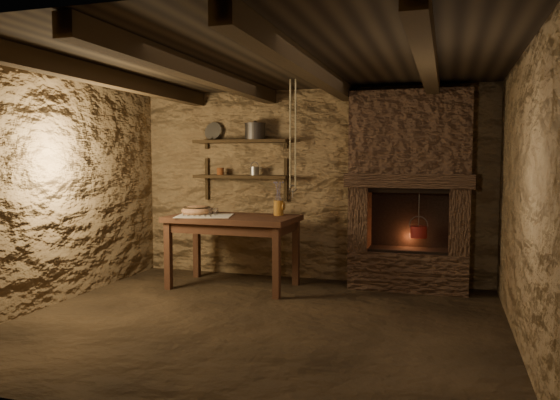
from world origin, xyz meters
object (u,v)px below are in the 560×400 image
(red_pot, at_px, (419,231))
(stoneware_jug, at_px, (279,201))
(wooden_bowl, at_px, (197,211))
(work_table, at_px, (233,249))
(iron_stockpot, at_px, (255,132))

(red_pot, bearing_deg, stoneware_jug, -171.48)
(red_pot, bearing_deg, wooden_bowl, -170.83)
(wooden_bowl, xyz_separation_m, red_pot, (2.60, 0.42, -0.20))
(work_table, height_order, red_pot, red_pot)
(iron_stockpot, bearing_deg, stoneware_jug, -40.36)
(work_table, xyz_separation_m, iron_stockpot, (0.08, 0.58, 1.41))
(stoneware_jug, bearing_deg, wooden_bowl, 168.71)
(work_table, bearing_deg, red_pot, 14.37)
(stoneware_jug, distance_m, wooden_bowl, 1.01)
(wooden_bowl, height_order, red_pot, red_pot)
(red_pot, bearing_deg, work_table, -167.79)
(work_table, height_order, iron_stockpot, iron_stockpot)
(stoneware_jug, height_order, iron_stockpot, iron_stockpot)
(work_table, relative_size, stoneware_jug, 3.69)
(work_table, xyz_separation_m, red_pot, (2.11, 0.46, 0.24))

